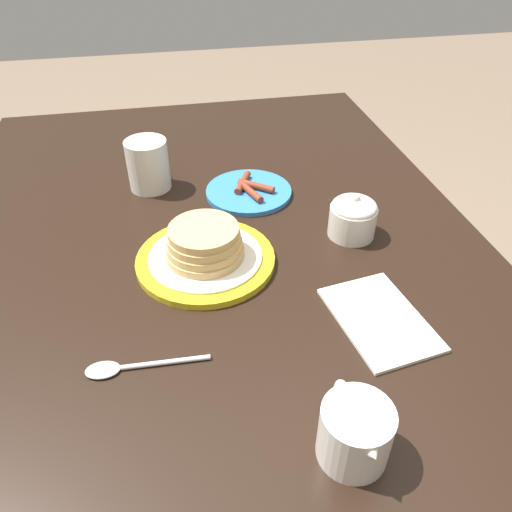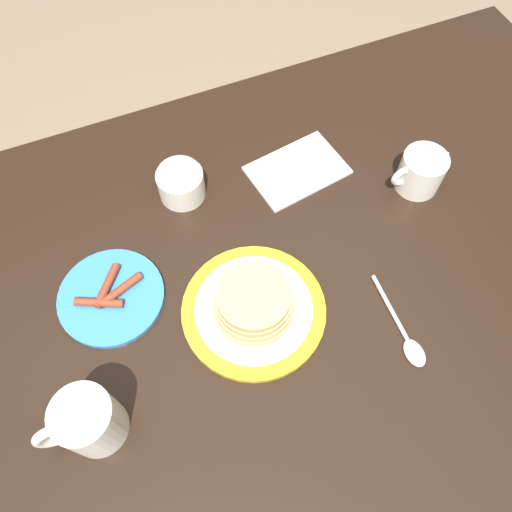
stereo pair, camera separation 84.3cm
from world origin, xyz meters
The scene contains 9 objects.
ground_plane centered at (0.00, 0.00, 0.00)m, with size 8.00×8.00×0.00m, color #7A6651.
dining_table centered at (0.00, 0.00, 0.64)m, with size 1.55×0.96×0.74m.
pancake_plate centered at (0.05, 0.02, 0.77)m, with size 0.23×0.23×0.07m.
side_plate_bacon centered at (0.26, -0.09, 0.75)m, with size 0.17×0.17×0.02m.
coffee_mug centered at (0.33, 0.10, 0.80)m, with size 0.12×0.08×0.10m.
creamer_pitcher centered at (-0.32, -0.10, 0.78)m, with size 0.12×0.08×0.08m.
sugar_bowl centered at (0.08, -0.25, 0.78)m, with size 0.08×0.08×0.08m.
napkin centered at (-0.13, -0.21, 0.75)m, with size 0.19×0.14×0.01m.
spoon centered at (-0.15, 0.15, 0.75)m, with size 0.03×0.17×0.01m.
Camera 1 is at (-0.61, 0.07, 1.27)m, focal length 35.00 mm.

